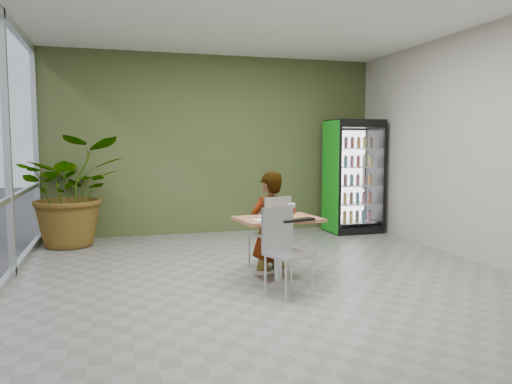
# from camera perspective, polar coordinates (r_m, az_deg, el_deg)

# --- Properties ---
(ground) EXTENTS (7.00, 7.00, 0.00)m
(ground) POSITION_cam_1_polar(r_m,az_deg,el_deg) (5.92, 2.18, -10.27)
(ground) COLOR gray
(ground) RESTS_ON ground
(room_envelope) EXTENTS (6.00, 7.00, 3.20)m
(room_envelope) POSITION_cam_1_polar(r_m,az_deg,el_deg) (5.70, 2.24, 5.40)
(room_envelope) COLOR beige
(room_envelope) RESTS_ON ground
(dining_table) EXTENTS (1.01, 0.76, 0.75)m
(dining_table) POSITION_cam_1_polar(r_m,az_deg,el_deg) (5.89, 2.55, -5.01)
(dining_table) COLOR #BC7550
(dining_table) RESTS_ON ground
(chair_far) EXTENTS (0.54, 0.54, 0.95)m
(chair_far) POSITION_cam_1_polar(r_m,az_deg,el_deg) (6.42, 1.93, -3.96)
(chair_far) COLOR silver
(chair_far) RESTS_ON ground
(chair_near) EXTENTS (0.53, 0.53, 0.94)m
(chair_near) POSITION_cam_1_polar(r_m,az_deg,el_deg) (5.37, 3.11, -5.90)
(chair_near) COLOR silver
(chair_near) RESTS_ON ground
(seated_woman) EXTENTS (0.67, 0.54, 1.56)m
(seated_woman) POSITION_cam_1_polar(r_m,az_deg,el_deg) (6.46, 1.53, -4.57)
(seated_woman) COLOR black
(seated_woman) RESTS_ON ground
(pizza_plate) EXTENTS (0.27, 0.21, 0.03)m
(pizza_plate) POSITION_cam_1_polar(r_m,az_deg,el_deg) (5.86, 1.39, -2.77)
(pizza_plate) COLOR white
(pizza_plate) RESTS_ON dining_table
(soda_cup) EXTENTS (0.09, 0.09, 0.15)m
(soda_cup) POSITION_cam_1_polar(r_m,az_deg,el_deg) (5.97, 4.09, -2.07)
(soda_cup) COLOR white
(soda_cup) RESTS_ON dining_table
(napkin_stack) EXTENTS (0.17, 0.17, 0.02)m
(napkin_stack) POSITION_cam_1_polar(r_m,az_deg,el_deg) (5.59, 0.46, -3.24)
(napkin_stack) COLOR white
(napkin_stack) RESTS_ON dining_table
(cafeteria_tray) EXTENTS (0.50, 0.43, 0.02)m
(cafeteria_tray) POSITION_cam_1_polar(r_m,az_deg,el_deg) (5.68, 4.16, -3.09)
(cafeteria_tray) COLOR black
(cafeteria_tray) RESTS_ON dining_table
(beverage_fridge) EXTENTS (0.94, 0.72, 2.05)m
(beverage_fridge) POSITION_cam_1_polar(r_m,az_deg,el_deg) (9.31, 11.07, 1.77)
(beverage_fridge) COLOR black
(beverage_fridge) RESTS_ON ground
(potted_plant) EXTENTS (1.76, 1.58, 1.74)m
(potted_plant) POSITION_cam_1_polar(r_m,az_deg,el_deg) (8.40, -20.30, 0.10)
(potted_plant) COLOR #2B6D2B
(potted_plant) RESTS_ON ground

